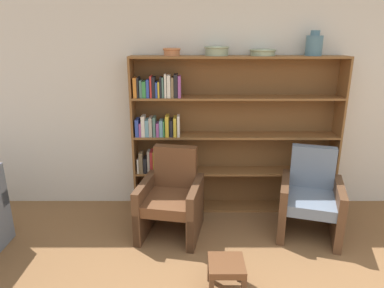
% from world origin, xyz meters
% --- Properties ---
extents(wall_back, '(12.00, 0.06, 2.75)m').
position_xyz_m(wall_back, '(0.00, 2.83, 1.38)').
color(wall_back, silver).
rests_on(wall_back, ground).
extents(bookshelf, '(2.48, 0.30, 1.90)m').
position_xyz_m(bookshelf, '(-0.38, 2.66, 0.93)').
color(bookshelf, brown).
rests_on(bookshelf, ground).
extents(bowl_copper, '(0.20, 0.20, 0.08)m').
position_xyz_m(bowl_copper, '(-0.89, 2.64, 1.95)').
color(bowl_copper, '#C67547').
rests_on(bowl_copper, bookshelf).
extents(bowl_olive, '(0.28, 0.28, 0.10)m').
position_xyz_m(bowl_olive, '(-0.39, 2.64, 1.96)').
color(bowl_olive, gray).
rests_on(bowl_olive, bookshelf).
extents(bowl_slate, '(0.30, 0.30, 0.07)m').
position_xyz_m(bowl_slate, '(0.13, 2.64, 1.94)').
color(bowl_slate, gray).
rests_on(bowl_slate, bookshelf).
extents(vase_tall, '(0.18, 0.18, 0.27)m').
position_xyz_m(vase_tall, '(0.70, 2.64, 2.02)').
color(vase_tall, slate).
rests_on(vase_tall, bookshelf).
extents(armchair_leather, '(0.75, 0.78, 0.93)m').
position_xyz_m(armchair_leather, '(-0.89, 2.08, 0.40)').
color(armchair_leather, brown).
rests_on(armchair_leather, ground).
extents(armchair_cushioned, '(0.81, 0.83, 0.93)m').
position_xyz_m(armchair_cushioned, '(0.64, 2.08, 0.40)').
color(armchair_cushioned, brown).
rests_on(armchair_cushioned, ground).
extents(footstool, '(0.31, 0.31, 0.29)m').
position_xyz_m(footstool, '(-0.37, 1.11, 0.23)').
color(footstool, brown).
rests_on(footstool, ground).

